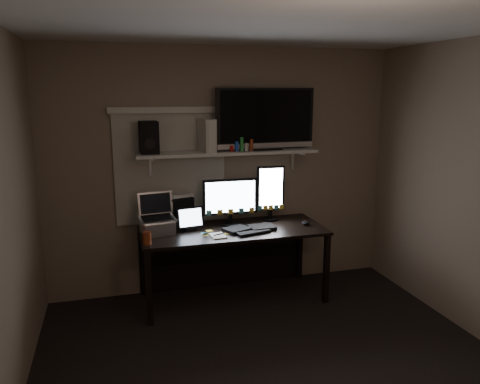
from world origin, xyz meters
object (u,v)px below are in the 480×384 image
object	(u,v)px
monitor_landscape	(230,202)
game_console	(207,135)
mouse	(305,223)
desk	(230,242)
laptop	(157,215)
keyboard	(250,228)
speaker	(149,137)
tablet	(190,219)
tv	(265,119)
cup	(147,238)
monitor_portrait	(271,193)

from	to	relation	value
monitor_landscape	game_console	xyz separation A→B (m)	(-0.22, 0.03, 0.67)
monitor_landscape	mouse	distance (m)	0.80
desk	laptop	world-z (taller)	laptop
desk	monitor_landscape	xyz separation A→B (m)	(0.01, 0.03, 0.42)
keyboard	mouse	xyz separation A→B (m)	(0.60, 0.02, 0.01)
keyboard	speaker	xyz separation A→B (m)	(-0.91, 0.28, 0.89)
tablet	tv	world-z (taller)	tv
monitor_landscape	laptop	size ratio (longest dim) A/B	1.47
tablet	cup	size ratio (longest dim) A/B	2.37
mouse	laptop	xyz separation A→B (m)	(-1.48, 0.09, 0.17)
laptop	game_console	size ratio (longest dim) A/B	1.18
mouse	cup	distance (m)	1.61
laptop	speaker	world-z (taller)	speaker
keyboard	tablet	size ratio (longest dim) A/B	1.91
mouse	monitor_portrait	bearing A→B (deg)	155.49
monitor_landscape	speaker	distance (m)	1.02
monitor_landscape	speaker	bearing A→B (deg)	176.62
monitor_portrait	keyboard	bearing A→B (deg)	-133.67
mouse	speaker	xyz separation A→B (m)	(-1.51, 0.26, 0.88)
tablet	monitor_landscape	bearing A→B (deg)	1.17
mouse	cup	world-z (taller)	cup
monitor_portrait	cup	bearing A→B (deg)	-157.07
desk	cup	world-z (taller)	cup
monitor_portrait	mouse	distance (m)	0.48
monitor_landscape	game_console	size ratio (longest dim) A/B	1.74
tablet	game_console	size ratio (longest dim) A/B	0.84
monitor_portrait	speaker	distance (m)	1.37
desk	tv	xyz separation A→B (m)	(0.39, 0.07, 1.23)
keyboard	tv	world-z (taller)	tv
monitor_portrait	tablet	distance (m)	0.90
speaker	tablet	bearing A→B (deg)	-24.48
desk	cup	xyz separation A→B (m)	(-0.85, -0.36, 0.23)
keyboard	game_console	distance (m)	1.00
game_console	monitor_portrait	bearing A→B (deg)	-10.36
monitor_landscape	monitor_portrait	distance (m)	0.46
monitor_landscape	game_console	world-z (taller)	game_console
tv	game_console	bearing A→B (deg)	178.19
tv	desk	bearing A→B (deg)	-172.38
monitor_landscape	tv	distance (m)	0.90
monitor_portrait	game_console	xyz separation A→B (m)	(-0.67, -0.04, 0.62)
cup	speaker	size ratio (longest dim) A/B	0.37
mouse	laptop	distance (m)	1.49
desk	tablet	bearing A→B (deg)	-172.95
keyboard	monitor_landscape	bearing A→B (deg)	108.55
tv	mouse	bearing A→B (deg)	-37.38
desk	monitor_portrait	bearing A→B (deg)	11.83
tablet	game_console	bearing A→B (deg)	19.91
keyboard	cup	size ratio (longest dim) A/B	4.51
mouse	tablet	bearing A→B (deg)	-166.95
monitor_portrait	mouse	world-z (taller)	monitor_portrait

